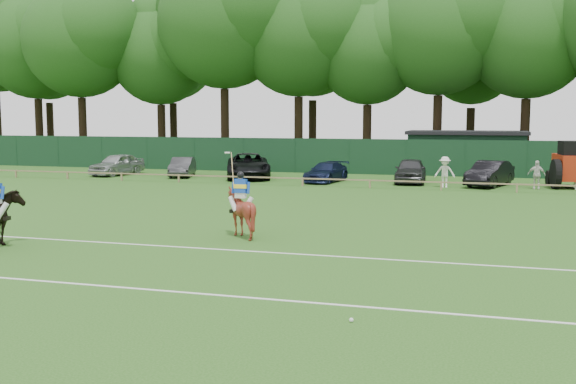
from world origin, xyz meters
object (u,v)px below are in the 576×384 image
at_px(spectator_mid, 537,175).
at_px(polo_ball, 351,320).
at_px(sedan_navy, 326,172).
at_px(horse_chestnut, 241,212).
at_px(utility_shed, 467,152).
at_px(sedan_silver, 117,164).
at_px(suv_black, 248,166).
at_px(sedan_grey, 182,167).
at_px(tractor, 571,166).
at_px(hatch_grey, 411,171).
at_px(spectator_left, 445,172).
at_px(estate_black, 490,174).

relative_size(spectator_mid, polo_ball, 18.08).
distance_m(sedan_navy, spectator_mid, 12.37).
xyz_separation_m(horse_chestnut, sedan_navy, (-1.55, 19.52, -0.23)).
distance_m(horse_chestnut, utility_shed, 29.49).
distance_m(sedan_silver, suv_black, 9.61).
distance_m(suv_black, polo_ball, 31.48).
relative_size(sedan_silver, sedan_grey, 1.12).
bearing_deg(tractor, hatch_grey, 169.62).
distance_m(hatch_grey, spectator_mid, 7.38).
relative_size(sedan_silver, hatch_grey, 0.99).
bearing_deg(sedan_navy, suv_black, -179.86).
bearing_deg(tractor, suv_black, 170.96).
height_order(suv_black, sedan_navy, suv_black).
relative_size(spectator_left, spectator_mid, 1.10).
xyz_separation_m(estate_black, spectator_left, (-2.49, -1.53, 0.15)).
bearing_deg(polo_ball, sedan_silver, 127.80).
relative_size(hatch_grey, utility_shed, 0.53).
xyz_separation_m(hatch_grey, utility_shed, (3.10, 8.27, 0.77)).
bearing_deg(horse_chestnut, spectator_left, -111.68).
relative_size(spectator_left, polo_ball, 19.89).
height_order(sedan_grey, tractor, tractor).
distance_m(horse_chestnut, spectator_mid, 21.78).
distance_m(horse_chestnut, polo_ball, 10.08).
xyz_separation_m(horse_chestnut, spectator_mid, (10.80, 18.91, -0.03)).
height_order(sedan_navy, spectator_left, spectator_left).
bearing_deg(polo_ball, spectator_mid, 78.99).
distance_m(sedan_navy, utility_shed, 12.37).
bearing_deg(sedan_grey, spectator_left, -23.52).
xyz_separation_m(horse_chestnut, sedan_grey, (-11.81, 20.40, -0.19)).
relative_size(spectator_left, tractor, 0.52).
distance_m(sedan_silver, sedan_grey, 4.87).
bearing_deg(utility_shed, horse_chestnut, -103.10).
bearing_deg(utility_shed, tractor, -55.17).
xyz_separation_m(sedan_navy, utility_shed, (8.23, 9.19, 0.92)).
height_order(spectator_left, polo_ball, spectator_left).
bearing_deg(utility_shed, sedan_navy, -131.84).
height_order(spectator_mid, tractor, tractor).
distance_m(sedan_grey, sedan_navy, 10.30).
xyz_separation_m(sedan_silver, estate_black, (24.93, -0.38, -0.01)).
xyz_separation_m(sedan_grey, hatch_grey, (15.39, 0.04, 0.11)).
height_order(sedan_silver, sedan_navy, sedan_silver).
xyz_separation_m(hatch_grey, polo_ball, (1.90, -28.86, -0.72)).
distance_m(spectator_left, utility_shed, 10.53).
relative_size(sedan_silver, estate_black, 0.98).
height_order(horse_chestnut, hatch_grey, horse_chestnut).
distance_m(spectator_left, polo_ball, 26.67).
bearing_deg(suv_black, hatch_grey, -20.97).
bearing_deg(sedan_silver, sedan_grey, 13.04).
height_order(sedan_grey, suv_black, suv_black).
relative_size(sedan_grey, utility_shed, 0.47).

